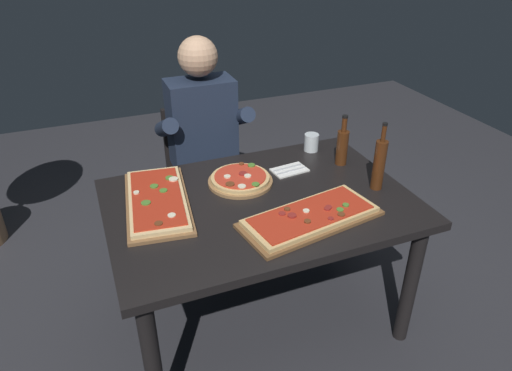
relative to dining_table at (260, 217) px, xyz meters
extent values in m
plane|color=#2D2D33|center=(0.00, 0.00, -0.64)|extent=(6.40, 6.40, 0.00)
cube|color=black|center=(0.00, 0.00, 0.08)|extent=(1.40, 0.96, 0.04)
cylinder|color=black|center=(-0.62, -0.40, -0.29)|extent=(0.07, 0.07, 0.70)
cylinder|color=black|center=(0.62, -0.40, -0.29)|extent=(0.07, 0.07, 0.70)
cylinder|color=black|center=(-0.62, 0.40, -0.29)|extent=(0.07, 0.07, 0.70)
cylinder|color=black|center=(0.62, 0.40, -0.29)|extent=(0.07, 0.07, 0.70)
cube|color=brown|center=(0.14, -0.24, 0.10)|extent=(0.65, 0.37, 0.02)
cube|color=#DBB270|center=(0.14, -0.24, 0.12)|extent=(0.61, 0.33, 0.02)
cube|color=#B72D19|center=(0.14, -0.24, 0.13)|extent=(0.56, 0.30, 0.01)
cylinder|color=brown|center=(0.25, -0.30, 0.14)|extent=(0.03, 0.03, 0.01)
cylinder|color=maroon|center=(0.05, -0.23, 0.14)|extent=(0.04, 0.04, 0.01)
cylinder|color=maroon|center=(0.23, -0.23, 0.14)|extent=(0.03, 0.03, 0.01)
cylinder|color=beige|center=(0.12, -0.22, 0.14)|extent=(0.03, 0.03, 0.01)
cylinder|color=#4C7F2D|center=(0.26, -0.27, 0.14)|extent=(0.03, 0.03, 0.00)
cylinder|color=brown|center=(0.05, -0.18, 0.14)|extent=(0.03, 0.03, 0.01)
cylinder|color=maroon|center=(0.19, -0.31, 0.14)|extent=(0.03, 0.03, 0.00)
cylinder|color=maroon|center=(0.22, -0.24, 0.14)|extent=(0.03, 0.03, 0.01)
cylinder|color=maroon|center=(0.02, -0.20, 0.14)|extent=(0.03, 0.03, 0.00)
cylinder|color=#4C7F2D|center=(0.31, -0.25, 0.14)|extent=(0.03, 0.03, 0.01)
cylinder|color=brown|center=(0.09, -0.30, 0.14)|extent=(0.03, 0.03, 0.01)
cube|color=brown|center=(-0.45, 0.14, 0.10)|extent=(0.35, 0.63, 0.02)
cube|color=#E5C184|center=(-0.45, 0.14, 0.12)|extent=(0.32, 0.59, 0.02)
cube|color=#B72D19|center=(-0.45, 0.14, 0.13)|extent=(0.28, 0.54, 0.01)
cylinder|color=brown|center=(-0.49, -0.08, 0.14)|extent=(0.04, 0.04, 0.00)
cylinder|color=#4C7F2D|center=(-0.41, 0.18, 0.14)|extent=(0.04, 0.04, 0.00)
cylinder|color=beige|center=(-0.34, 0.26, 0.14)|extent=(0.04, 0.04, 0.01)
cylinder|color=beige|center=(-0.53, 0.20, 0.14)|extent=(0.03, 0.03, 0.01)
cylinder|color=beige|center=(-0.42, -0.04, 0.14)|extent=(0.03, 0.03, 0.00)
cylinder|color=#4C7F2D|center=(-0.44, 0.23, 0.14)|extent=(0.04, 0.04, 0.01)
cylinder|color=#4C7F2D|center=(-0.36, 0.28, 0.14)|extent=(0.04, 0.04, 0.01)
cylinder|color=#4C7F2D|center=(-0.51, 0.10, 0.14)|extent=(0.04, 0.04, 0.00)
cylinder|color=olive|center=(-0.03, 0.18, 0.10)|extent=(0.32, 0.32, 0.02)
cylinder|color=#DBB270|center=(-0.03, 0.18, 0.12)|extent=(0.29, 0.29, 0.02)
cylinder|color=red|center=(-0.03, 0.18, 0.13)|extent=(0.25, 0.25, 0.01)
cylinder|color=beige|center=(-0.09, 0.19, 0.14)|extent=(0.03, 0.03, 0.01)
cylinder|color=beige|center=(-0.06, 0.08, 0.14)|extent=(0.04, 0.04, 0.01)
cylinder|color=#4C7F2D|center=(0.01, 0.07, 0.14)|extent=(0.04, 0.04, 0.00)
cylinder|color=maroon|center=(-0.01, 0.19, 0.14)|extent=(0.04, 0.04, 0.01)
cylinder|color=brown|center=(0.02, 0.29, 0.14)|extent=(0.03, 0.03, 0.01)
cylinder|color=beige|center=(0.00, 0.16, 0.14)|extent=(0.03, 0.03, 0.01)
cylinder|color=#4C7F2D|center=(0.06, 0.26, 0.14)|extent=(0.04, 0.04, 0.01)
cylinder|color=brown|center=(-0.11, 0.12, 0.14)|extent=(0.04, 0.04, 0.01)
cylinder|color=#47230F|center=(0.56, -0.11, 0.22)|extent=(0.06, 0.06, 0.25)
cylinder|color=#47230F|center=(0.56, -0.11, 0.38)|extent=(0.02, 0.02, 0.08)
cylinder|color=black|center=(0.56, -0.11, 0.43)|extent=(0.02, 0.02, 0.01)
cylinder|color=#47230F|center=(0.54, 0.18, 0.19)|extent=(0.06, 0.06, 0.18)
cylinder|color=#47230F|center=(0.54, 0.18, 0.32)|extent=(0.03, 0.03, 0.08)
cylinder|color=black|center=(0.54, 0.18, 0.36)|extent=(0.03, 0.03, 0.01)
cylinder|color=silver|center=(0.47, 0.38, 0.14)|extent=(0.08, 0.08, 0.10)
cube|color=white|center=(0.25, 0.21, 0.10)|extent=(0.19, 0.13, 0.01)
cube|color=silver|center=(0.25, 0.19, 0.10)|extent=(0.17, 0.03, 0.00)
cube|color=silver|center=(0.25, 0.22, 0.10)|extent=(0.17, 0.03, 0.00)
cube|color=black|center=(-0.05, 0.78, -0.21)|extent=(0.44, 0.44, 0.04)
cube|color=black|center=(-0.05, 0.98, 0.02)|extent=(0.40, 0.04, 0.42)
cylinder|color=black|center=(-0.24, 0.59, -0.44)|extent=(0.04, 0.04, 0.41)
cylinder|color=black|center=(0.14, 0.59, -0.44)|extent=(0.04, 0.04, 0.41)
cylinder|color=black|center=(-0.24, 0.97, -0.44)|extent=(0.04, 0.04, 0.41)
cylinder|color=black|center=(0.14, 0.97, -0.44)|extent=(0.04, 0.04, 0.41)
cylinder|color=#23232D|center=(-0.15, 0.60, -0.42)|extent=(0.11, 0.11, 0.45)
cylinder|color=#23232D|center=(0.05, 0.60, -0.42)|extent=(0.11, 0.11, 0.45)
cube|color=#23232D|center=(-0.05, 0.68, -0.13)|extent=(0.34, 0.40, 0.12)
cube|color=#1E283D|center=(-0.05, 0.78, 0.19)|extent=(0.38, 0.22, 0.52)
sphere|color=tan|center=(-0.05, 0.78, 0.58)|extent=(0.22, 0.22, 0.22)
cylinder|color=#1E283D|center=(-0.27, 0.73, 0.21)|extent=(0.09, 0.31, 0.21)
cylinder|color=#1E283D|center=(0.17, 0.73, 0.21)|extent=(0.09, 0.31, 0.21)
camera|label=1|loc=(-0.70, -1.71, 1.24)|focal=32.80mm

